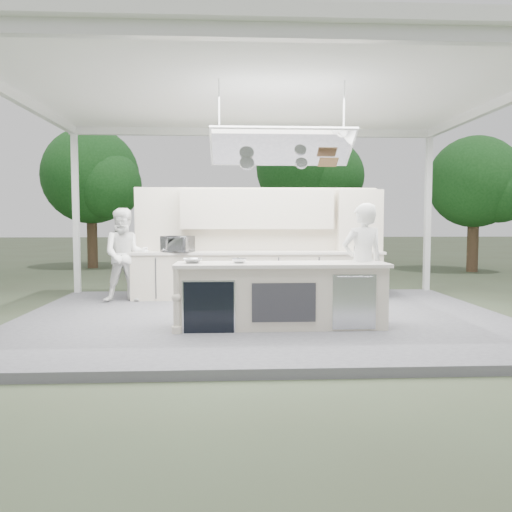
{
  "coord_description": "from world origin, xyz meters",
  "views": [
    {
      "loc": [
        -0.55,
        -8.15,
        1.68
      ],
      "look_at": [
        -0.11,
        0.4,
        1.08
      ],
      "focal_mm": 35.0,
      "sensor_mm": 36.0,
      "label": 1
    }
  ],
  "objects": [
    {
      "name": "back_counter",
      "position": [
        0.0,
        1.9,
        0.6
      ],
      "size": [
        5.08,
        0.72,
        0.95
      ],
      "color": "beige",
      "rests_on": "stage_deck"
    },
    {
      "name": "bowl_large",
      "position": [
        -1.1,
        -0.88,
        1.1
      ],
      "size": [
        0.35,
        0.35,
        0.07
      ],
      "primitive_type": "imported",
      "rotation": [
        0.0,
        0.0,
        0.29
      ],
      "color": "#B4B7BC",
      "rests_on": "demo_island"
    },
    {
      "name": "ground",
      "position": [
        0.0,
        0.0,
        0.0
      ],
      "size": [
        90.0,
        90.0,
        0.0
      ],
      "primitive_type": "plane",
      "color": "#404D35",
      "rests_on": "ground"
    },
    {
      "name": "back_wall_unit",
      "position": [
        0.44,
        2.11,
        1.57
      ],
      "size": [
        5.05,
        0.48,
        2.25
      ],
      "color": "beige",
      "rests_on": "stage_deck"
    },
    {
      "name": "sous_chef",
      "position": [
        -2.57,
        1.55,
        1.03
      ],
      "size": [
        0.99,
        0.83,
        1.81
      ],
      "primitive_type": "imported",
      "rotation": [
        0.0,
        0.0,
        0.18
      ],
      "color": "white",
      "rests_on": "stage_deck"
    },
    {
      "name": "demo_island",
      "position": [
        0.18,
        -0.91,
        0.6
      ],
      "size": [
        3.1,
        0.79,
        0.95
      ],
      "color": "beige",
      "rests_on": "stage_deck"
    },
    {
      "name": "head_chef",
      "position": [
        1.46,
        -0.7,
        1.04
      ],
      "size": [
        0.75,
        0.57,
        1.83
      ],
      "primitive_type": "imported",
      "rotation": [
        0.0,
        0.0,
        3.36
      ],
      "color": "white",
      "rests_on": "stage_deck"
    },
    {
      "name": "tree_cluster",
      "position": [
        -0.16,
        9.77,
        3.29
      ],
      "size": [
        19.55,
        9.4,
        5.85
      ],
      "color": "brown",
      "rests_on": "ground"
    },
    {
      "name": "bowl_small",
      "position": [
        -0.42,
        -0.92,
        1.1
      ],
      "size": [
        0.26,
        0.26,
        0.07
      ],
      "primitive_type": "imported",
      "rotation": [
        0.0,
        0.0,
        0.27
      ],
      "color": "silver",
      "rests_on": "demo_island"
    },
    {
      "name": "stage_deck",
      "position": [
        0.0,
        0.0,
        0.06
      ],
      "size": [
        8.0,
        6.0,
        0.12
      ],
      "primitive_type": "cube",
      "color": "slate",
      "rests_on": "ground"
    },
    {
      "name": "toaster_oven",
      "position": [
        -1.59,
        1.7,
        1.23
      ],
      "size": [
        0.68,
        0.58,
        0.32
      ],
      "primitive_type": "imported",
      "rotation": [
        0.0,
        0.0,
        -0.41
      ],
      "color": "silver",
      "rests_on": "back_counter"
    },
    {
      "name": "tent",
      "position": [
        0.0,
        -0.01,
        3.71
      ],
      "size": [
        8.2,
        6.2,
        3.86
      ],
      "color": "white",
      "rests_on": "ground"
    }
  ]
}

